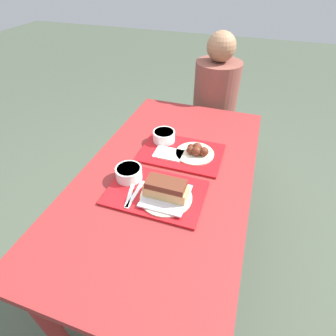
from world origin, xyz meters
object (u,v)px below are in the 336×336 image
(tray_near, at_px, (155,193))
(wings_plate_far, at_px, (196,151))
(bowl_coleslaw_near, at_px, (129,172))
(person_seated_across, at_px, (216,94))
(tray_far, at_px, (181,153))
(bowl_coleslaw_far, at_px, (164,136))
(brisket_sandwich_plate, at_px, (166,192))

(tray_near, height_order, wings_plate_far, wings_plate_far)
(bowl_coleslaw_near, bearing_deg, person_seated_across, 78.85)
(tray_far, bearing_deg, bowl_coleslaw_far, 148.82)
(tray_near, height_order, person_seated_across, person_seated_across)
(brisket_sandwich_plate, bearing_deg, tray_near, 160.93)
(tray_far, height_order, bowl_coleslaw_near, bowl_coleslaw_near)
(tray_near, xyz_separation_m, tray_far, (0.03, 0.32, 0.00))
(brisket_sandwich_plate, height_order, wings_plate_far, brisket_sandwich_plate)
(brisket_sandwich_plate, distance_m, bowl_coleslaw_far, 0.44)
(brisket_sandwich_plate, xyz_separation_m, wings_plate_far, (0.05, 0.34, -0.01))
(bowl_coleslaw_near, xyz_separation_m, bowl_coleslaw_far, (0.05, 0.34, 0.00))
(wings_plate_far, bearing_deg, brisket_sandwich_plate, -97.56)
(tray_near, height_order, bowl_coleslaw_far, bowl_coleslaw_far)
(bowl_coleslaw_near, relative_size, brisket_sandwich_plate, 0.54)
(tray_near, relative_size, brisket_sandwich_plate, 1.89)
(bowl_coleslaw_far, bearing_deg, person_seated_across, 77.55)
(bowl_coleslaw_far, relative_size, person_seated_across, 0.16)
(tray_far, distance_m, person_seated_across, 0.78)
(bowl_coleslaw_near, height_order, bowl_coleslaw_far, same)
(tray_far, relative_size, bowl_coleslaw_near, 3.49)
(tray_far, xyz_separation_m, person_seated_across, (0.04, 0.78, 0.00))
(tray_far, height_order, bowl_coleslaw_far, bowl_coleslaw_far)
(bowl_coleslaw_far, distance_m, wings_plate_far, 0.21)
(brisket_sandwich_plate, xyz_separation_m, person_seated_across, (0.01, 1.12, -0.04))
(bowl_coleslaw_far, bearing_deg, bowl_coleslaw_near, -98.40)
(tray_near, distance_m, bowl_coleslaw_near, 0.16)
(tray_far, relative_size, brisket_sandwich_plate, 1.89)
(tray_near, bearing_deg, wings_plate_far, 72.21)
(person_seated_across, bearing_deg, wings_plate_far, -87.06)
(tray_near, bearing_deg, tray_far, 85.14)
(person_seated_across, bearing_deg, tray_near, -93.27)
(bowl_coleslaw_far, bearing_deg, tray_near, -76.47)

